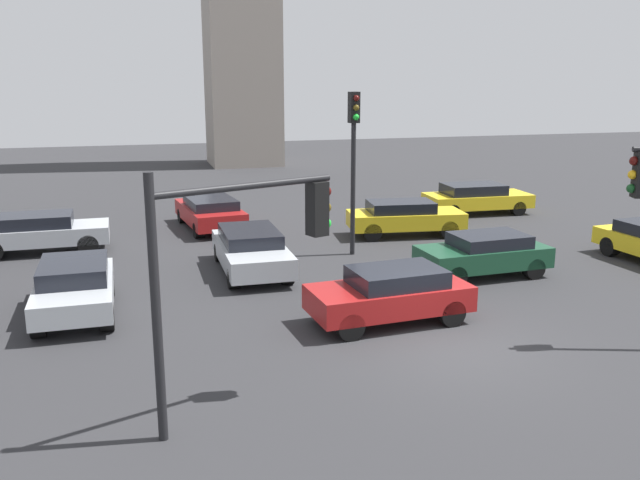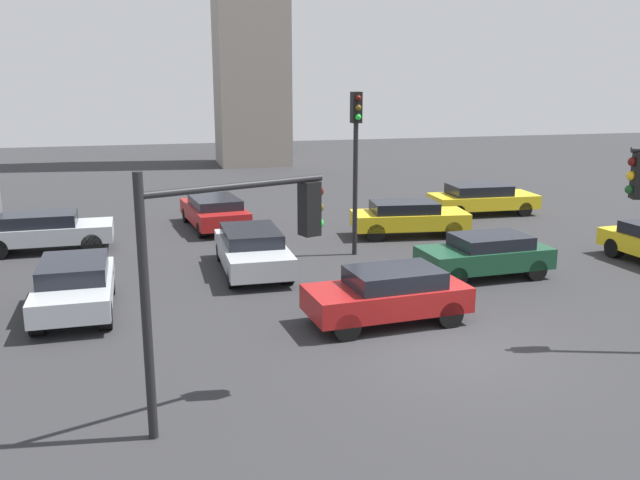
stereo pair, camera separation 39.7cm
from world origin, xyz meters
TOP-DOWN VIEW (x-y plane):
  - ground_plane at (0.00, 0.00)m, footprint 98.51×98.51m
  - traffic_light_0 at (0.39, 8.52)m, footprint 0.34×0.47m
  - traffic_light_2 at (-4.93, -1.68)m, footprint 3.36×1.39m
  - car_1 at (-8.32, 4.70)m, footprint 1.92×4.13m
  - car_2 at (-9.87, 11.61)m, footprint 4.41×1.85m
  - car_3 at (7.84, 13.77)m, footprint 4.62×2.06m
  - car_4 at (3.41, 4.96)m, footprint 3.99×1.94m
  - car_5 at (-3.81, 13.86)m, footprint 2.45×4.58m
  - car_6 at (-3.31, 7.36)m, footprint 1.92×4.53m
  - car_7 at (3.16, 10.64)m, footprint 4.48×2.23m
  - car_8 at (-0.78, 1.98)m, footprint 4.07×2.06m

SIDE VIEW (x-z plane):
  - ground_plane at x=0.00m, z-range 0.00..0.00m
  - car_5 at x=-3.81m, z-range 0.05..1.32m
  - car_6 at x=-3.31m, z-range 0.05..1.36m
  - car_4 at x=3.41m, z-range 0.06..1.36m
  - car_3 at x=7.84m, z-range 0.05..1.37m
  - car_7 at x=3.16m, z-range 0.06..1.40m
  - car_1 at x=-8.32m, z-range 0.06..1.41m
  - car_8 at x=-0.78m, z-range 0.05..1.42m
  - car_2 at x=-9.87m, z-range 0.06..1.42m
  - traffic_light_2 at x=-4.93m, z-range 0.90..5.43m
  - traffic_light_0 at x=0.39m, z-range 1.06..6.50m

